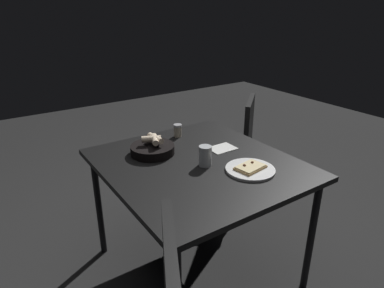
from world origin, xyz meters
name	(u,v)px	position (x,y,z in m)	size (l,w,h in m)	color
ground	(197,267)	(0.00, 0.00, 0.00)	(8.00, 8.00, 0.00)	#272727
dining_table	(198,172)	(0.00, 0.00, 0.69)	(0.99, 1.08, 0.75)	black
pizza_plate	(250,169)	(-0.17, 0.24, 0.76)	(0.26, 0.26, 0.04)	white
bread_basket	(152,148)	(0.15, -0.24, 0.78)	(0.26, 0.26, 0.11)	black
beer_glass	(205,157)	(-0.01, 0.06, 0.80)	(0.07, 0.07, 0.11)	silver
pepper_shaker	(178,131)	(-0.11, -0.39, 0.78)	(0.05, 0.05, 0.08)	#BFB299
napkin	(222,148)	(-0.23, -0.07, 0.75)	(0.16, 0.12, 0.00)	white
chair_near	(233,143)	(-0.71, -0.52, 0.52)	(0.62, 0.62, 0.89)	black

